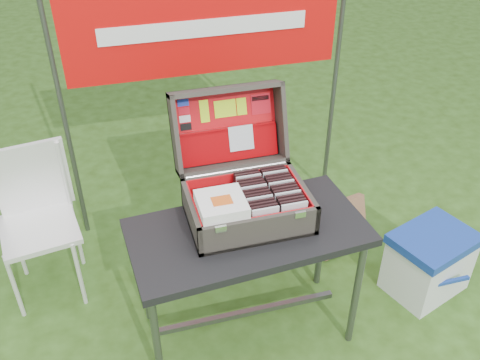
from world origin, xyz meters
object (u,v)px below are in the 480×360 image
object	(u,v)px
cooler	(428,262)
cardboard_box	(342,227)
table	(248,282)
suitcase	(245,168)
chair	(40,231)

from	to	relation	value
cooler	cardboard_box	bearing A→B (deg)	107.17
table	cooler	distance (m)	1.09
table	suitcase	xyz separation A→B (m)	(0.02, 0.13, 0.60)
cooler	chair	world-z (taller)	chair
table	cooler	bearing A→B (deg)	-3.48
cooler	chair	distance (m)	2.17
suitcase	cardboard_box	size ratio (longest dim) A/B	1.63
cardboard_box	cooler	bearing A→B (deg)	-65.98
suitcase	cooler	xyz separation A→B (m)	(1.06, -0.12, -0.75)
table	cardboard_box	xyz separation A→B (m)	(0.75, 0.46, -0.17)
suitcase	cooler	distance (m)	1.31
suitcase	chair	xyz separation A→B (m)	(-1.02, 0.46, -0.52)
table	suitcase	distance (m)	0.62
cooler	table	bearing A→B (deg)	161.53
chair	cardboard_box	xyz separation A→B (m)	(1.76, -0.13, -0.26)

